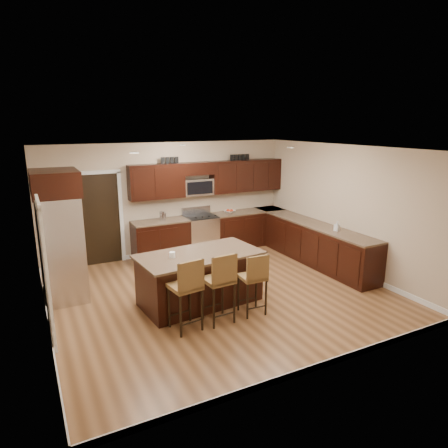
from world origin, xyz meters
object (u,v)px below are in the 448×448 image
island (200,280)px  stool_right (254,277)px  range (201,234)px  stool_mid (220,280)px  refrigerator (60,235)px  stool_left (187,287)px

island → stool_right: 1.07m
range → stool_mid: stool_mid is taller
refrigerator → stool_left: bearing=-54.3°
island → stool_left: stool_left is taller
stool_mid → island: bearing=85.6°
island → refrigerator: size_ratio=0.95×
stool_mid → refrigerator: (-2.11, 2.16, 0.47)m
island → refrigerator: refrigerator is taller
refrigerator → stool_mid: bearing=-45.6°
stool_left → stool_right: size_ratio=1.10×
island → stool_left: size_ratio=1.90×
island → stool_right: (0.61, -0.84, 0.24)m
refrigerator → stool_right: bearing=-38.2°
stool_mid → refrigerator: bearing=130.9°
island → range: bearing=60.8°
stool_right → refrigerator: (-2.74, 2.16, 0.53)m
range → island: (-1.17, -2.62, -0.04)m
range → refrigerator: (-3.30, -1.31, 0.73)m
range → stool_right: 3.52m
stool_right → refrigerator: refrigerator is taller
stool_mid → stool_right: (0.62, 0.01, -0.07)m
stool_left → refrigerator: 2.70m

